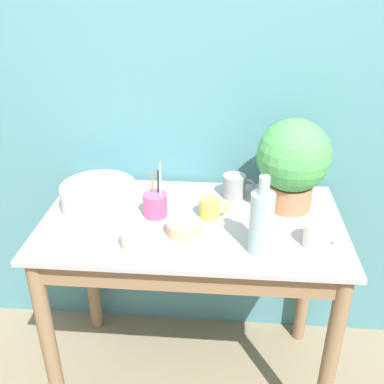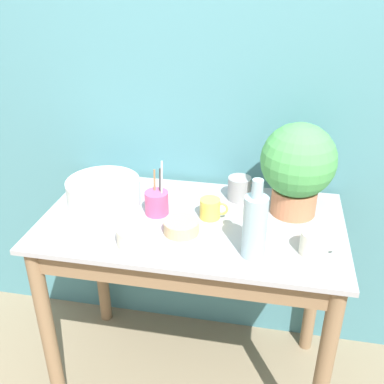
{
  "view_description": "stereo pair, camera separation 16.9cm",
  "coord_description": "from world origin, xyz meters",
  "px_view_note": "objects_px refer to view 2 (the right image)",
  "views": [
    {
      "loc": [
        0.12,
        -1.17,
        1.75
      ],
      "look_at": [
        0.0,
        0.33,
        0.97
      ],
      "focal_mm": 42.0,
      "sensor_mm": 36.0,
      "label": 1
    },
    {
      "loc": [
        0.29,
        -1.14,
        1.75
      ],
      "look_at": [
        0.0,
        0.33,
        0.97
      ],
      "focal_mm": 42.0,
      "sensor_mm": 36.0,
      "label": 2
    }
  ],
  "objects_px": {
    "bowl_small_cream": "(136,235)",
    "bowl_small_tan": "(181,227)",
    "utensil_cup": "(157,202)",
    "potted_plant": "(298,165)",
    "bottle_tall": "(255,225)",
    "mug_cream": "(315,243)",
    "bowl_wash_large": "(104,192)",
    "mug_grey": "(240,188)",
    "mug_yellow": "(211,209)"
  },
  "relations": [
    {
      "from": "potted_plant",
      "to": "utensil_cup",
      "type": "xyz_separation_m",
      "value": [
        -0.53,
        -0.11,
        -0.16
      ]
    },
    {
      "from": "mug_grey",
      "to": "mug_cream",
      "type": "xyz_separation_m",
      "value": [
        0.29,
        -0.34,
        -0.01
      ]
    },
    {
      "from": "mug_cream",
      "to": "bowl_small_cream",
      "type": "height_order",
      "value": "mug_cream"
    },
    {
      "from": "mug_cream",
      "to": "utensil_cup",
      "type": "distance_m",
      "value": 0.62
    },
    {
      "from": "bowl_small_cream",
      "to": "mug_yellow",
      "type": "bearing_deg",
      "value": 44.34
    },
    {
      "from": "utensil_cup",
      "to": "mug_grey",
      "type": "bearing_deg",
      "value": 30.63
    },
    {
      "from": "bowl_wash_large",
      "to": "mug_yellow",
      "type": "xyz_separation_m",
      "value": [
        0.45,
        -0.03,
        -0.01
      ]
    },
    {
      "from": "potted_plant",
      "to": "mug_cream",
      "type": "relative_size",
      "value": 2.8
    },
    {
      "from": "bowl_wash_large",
      "to": "bowl_small_tan",
      "type": "height_order",
      "value": "bowl_wash_large"
    },
    {
      "from": "bottle_tall",
      "to": "bowl_small_tan",
      "type": "xyz_separation_m",
      "value": [
        -0.27,
        0.09,
        -0.1
      ]
    },
    {
      "from": "bowl_small_tan",
      "to": "utensil_cup",
      "type": "bearing_deg",
      "value": 136.32
    },
    {
      "from": "mug_cream",
      "to": "bowl_small_cream",
      "type": "distance_m",
      "value": 0.62
    },
    {
      "from": "utensil_cup",
      "to": "bowl_small_cream",
      "type": "bearing_deg",
      "value": -94.9
    },
    {
      "from": "mug_yellow",
      "to": "utensil_cup",
      "type": "bearing_deg",
      "value": -177.99
    },
    {
      "from": "potted_plant",
      "to": "mug_grey",
      "type": "height_order",
      "value": "potted_plant"
    },
    {
      "from": "bowl_small_cream",
      "to": "bowl_small_tan",
      "type": "bearing_deg",
      "value": 35.37
    },
    {
      "from": "potted_plant",
      "to": "bowl_small_cream",
      "type": "bearing_deg",
      "value": -148.81
    },
    {
      "from": "mug_cream",
      "to": "mug_grey",
      "type": "bearing_deg",
      "value": 130.16
    },
    {
      "from": "mug_cream",
      "to": "mug_yellow",
      "type": "xyz_separation_m",
      "value": [
        -0.39,
        0.17,
        -0.0
      ]
    },
    {
      "from": "mug_grey",
      "to": "mug_yellow",
      "type": "bearing_deg",
      "value": -118.6
    },
    {
      "from": "utensil_cup",
      "to": "potted_plant",
      "type": "bearing_deg",
      "value": 11.98
    },
    {
      "from": "potted_plant",
      "to": "bottle_tall",
      "type": "distance_m",
      "value": 0.36
    },
    {
      "from": "potted_plant",
      "to": "bowl_wash_large",
      "type": "height_order",
      "value": "potted_plant"
    },
    {
      "from": "mug_cream",
      "to": "bowl_small_cream",
      "type": "xyz_separation_m",
      "value": [
        -0.62,
        -0.06,
        -0.01
      ]
    },
    {
      "from": "potted_plant",
      "to": "mug_yellow",
      "type": "xyz_separation_m",
      "value": [
        -0.32,
        -0.1,
        -0.16
      ]
    },
    {
      "from": "bowl_wash_large",
      "to": "mug_grey",
      "type": "height_order",
      "value": "bowl_wash_large"
    },
    {
      "from": "bowl_wash_large",
      "to": "mug_cream",
      "type": "relative_size",
      "value": 2.26
    },
    {
      "from": "utensil_cup",
      "to": "bowl_wash_large",
      "type": "bearing_deg",
      "value": 171.99
    },
    {
      "from": "utensil_cup",
      "to": "mug_cream",
      "type": "bearing_deg",
      "value": -15.09
    },
    {
      "from": "mug_grey",
      "to": "utensil_cup",
      "type": "distance_m",
      "value": 0.36
    },
    {
      "from": "mug_cream",
      "to": "bowl_small_cream",
      "type": "bearing_deg",
      "value": -174.68
    },
    {
      "from": "mug_yellow",
      "to": "bottle_tall",
      "type": "bearing_deg",
      "value": -50.53
    },
    {
      "from": "bowl_small_cream",
      "to": "utensil_cup",
      "type": "xyz_separation_m",
      "value": [
        0.02,
        0.22,
        0.02
      ]
    },
    {
      "from": "mug_cream",
      "to": "mug_yellow",
      "type": "height_order",
      "value": "mug_cream"
    },
    {
      "from": "bottle_tall",
      "to": "mug_grey",
      "type": "height_order",
      "value": "bottle_tall"
    },
    {
      "from": "bottle_tall",
      "to": "mug_grey",
      "type": "relative_size",
      "value": 2.13
    },
    {
      "from": "mug_cream",
      "to": "mug_yellow",
      "type": "relative_size",
      "value": 1.17
    },
    {
      "from": "mug_cream",
      "to": "bowl_small_tan",
      "type": "distance_m",
      "value": 0.48
    },
    {
      "from": "mug_grey",
      "to": "utensil_cup",
      "type": "relative_size",
      "value": 0.61
    },
    {
      "from": "bowl_wash_large",
      "to": "utensil_cup",
      "type": "relative_size",
      "value": 1.35
    },
    {
      "from": "bowl_wash_large",
      "to": "mug_cream",
      "type": "xyz_separation_m",
      "value": [
        0.83,
        -0.19,
        -0.01
      ]
    },
    {
      "from": "mug_grey",
      "to": "mug_yellow",
      "type": "relative_size",
      "value": 1.2
    },
    {
      "from": "bowl_wash_large",
      "to": "mug_yellow",
      "type": "relative_size",
      "value": 2.65
    },
    {
      "from": "bowl_small_tan",
      "to": "utensil_cup",
      "type": "relative_size",
      "value": 0.59
    },
    {
      "from": "mug_yellow",
      "to": "bowl_small_cream",
      "type": "relative_size",
      "value": 0.82
    },
    {
      "from": "mug_cream",
      "to": "bowl_small_tan",
      "type": "bearing_deg",
      "value": 174.78
    },
    {
      "from": "mug_grey",
      "to": "potted_plant",
      "type": "bearing_deg",
      "value": -17.83
    },
    {
      "from": "bowl_small_cream",
      "to": "mug_grey",
      "type": "bearing_deg",
      "value": 50.83
    },
    {
      "from": "bottle_tall",
      "to": "utensil_cup",
      "type": "height_order",
      "value": "bottle_tall"
    },
    {
      "from": "potted_plant",
      "to": "bowl_wash_large",
      "type": "bearing_deg",
      "value": -174.05
    }
  ]
}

